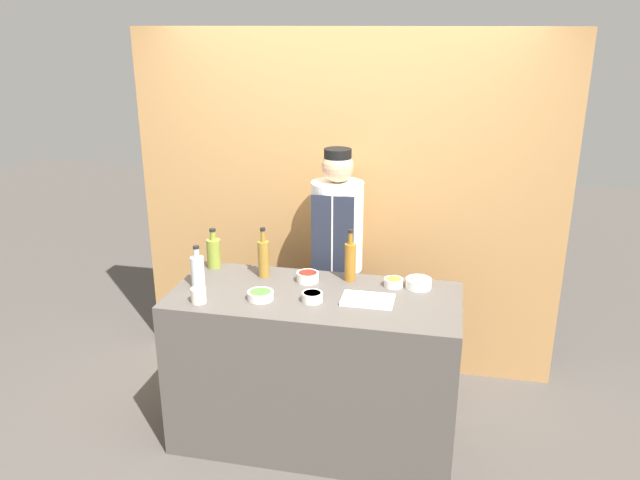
{
  "coord_description": "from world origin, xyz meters",
  "views": [
    {
      "loc": [
        0.72,
        -3.17,
        2.42
      ],
      "look_at": [
        0.0,
        0.14,
        1.24
      ],
      "focal_mm": 35.0,
      "sensor_mm": 36.0,
      "label": 1
    }
  ],
  "objects_px": {
    "bottle_amber": "(350,261)",
    "chef_center": "(337,262)",
    "cup_cream": "(199,295)",
    "sauce_bowl_yellow": "(393,282)",
    "sauce_bowl_orange": "(312,296)",
    "bottle_clear": "(198,270)",
    "cutting_board": "(368,300)",
    "sauce_bowl_green": "(261,295)",
    "bottle_oil": "(214,252)",
    "sauce_bowl_red": "(308,276)",
    "sauce_bowl_white": "(419,283)",
    "bottle_vinegar": "(264,258)"
  },
  "relations": [
    {
      "from": "sauce_bowl_green",
      "to": "sauce_bowl_yellow",
      "type": "distance_m",
      "value": 0.79
    },
    {
      "from": "sauce_bowl_orange",
      "to": "bottle_clear",
      "type": "relative_size",
      "value": 0.47
    },
    {
      "from": "sauce_bowl_green",
      "to": "cutting_board",
      "type": "bearing_deg",
      "value": 9.16
    },
    {
      "from": "sauce_bowl_yellow",
      "to": "cutting_board",
      "type": "xyz_separation_m",
      "value": [
        -0.12,
        -0.24,
        -0.02
      ]
    },
    {
      "from": "sauce_bowl_yellow",
      "to": "bottle_oil",
      "type": "distance_m",
      "value": 1.14
    },
    {
      "from": "bottle_amber",
      "to": "chef_center",
      "type": "xyz_separation_m",
      "value": [
        -0.16,
        0.4,
        -0.17
      ]
    },
    {
      "from": "sauce_bowl_red",
      "to": "sauce_bowl_white",
      "type": "height_order",
      "value": "same"
    },
    {
      "from": "sauce_bowl_yellow",
      "to": "cutting_board",
      "type": "bearing_deg",
      "value": -115.73
    },
    {
      "from": "sauce_bowl_red",
      "to": "bottle_amber",
      "type": "distance_m",
      "value": 0.27
    },
    {
      "from": "sauce_bowl_orange",
      "to": "bottle_amber",
      "type": "relative_size",
      "value": 0.36
    },
    {
      "from": "bottle_clear",
      "to": "chef_center",
      "type": "relative_size",
      "value": 0.15
    },
    {
      "from": "bottle_vinegar",
      "to": "chef_center",
      "type": "xyz_separation_m",
      "value": [
        0.37,
        0.45,
        -0.17
      ]
    },
    {
      "from": "sauce_bowl_yellow",
      "to": "bottle_clear",
      "type": "distance_m",
      "value": 1.15
    },
    {
      "from": "chef_center",
      "to": "cutting_board",
      "type": "bearing_deg",
      "value": -65.83
    },
    {
      "from": "bottle_amber",
      "to": "chef_center",
      "type": "height_order",
      "value": "chef_center"
    },
    {
      "from": "bottle_amber",
      "to": "chef_center",
      "type": "bearing_deg",
      "value": 111.43
    },
    {
      "from": "sauce_bowl_white",
      "to": "bottle_amber",
      "type": "relative_size",
      "value": 0.47
    },
    {
      "from": "cutting_board",
      "to": "sauce_bowl_white",
      "type": "bearing_deg",
      "value": 43.96
    },
    {
      "from": "sauce_bowl_green",
      "to": "sauce_bowl_yellow",
      "type": "bearing_deg",
      "value": 25.56
    },
    {
      "from": "sauce_bowl_orange",
      "to": "bottle_oil",
      "type": "distance_m",
      "value": 0.81
    },
    {
      "from": "chef_center",
      "to": "cup_cream",
      "type": "bearing_deg",
      "value": -124.51
    },
    {
      "from": "sauce_bowl_green",
      "to": "sauce_bowl_white",
      "type": "relative_size",
      "value": 0.98
    },
    {
      "from": "sauce_bowl_orange",
      "to": "cutting_board",
      "type": "relative_size",
      "value": 0.4
    },
    {
      "from": "cutting_board",
      "to": "cup_cream",
      "type": "relative_size",
      "value": 3.43
    },
    {
      "from": "sauce_bowl_green",
      "to": "sauce_bowl_orange",
      "type": "relative_size",
      "value": 1.26
    },
    {
      "from": "sauce_bowl_white",
      "to": "cup_cream",
      "type": "relative_size",
      "value": 1.78
    },
    {
      "from": "sauce_bowl_orange",
      "to": "cutting_board",
      "type": "height_order",
      "value": "sauce_bowl_orange"
    },
    {
      "from": "cutting_board",
      "to": "cup_cream",
      "type": "bearing_deg",
      "value": -167.12
    },
    {
      "from": "sauce_bowl_white",
      "to": "cutting_board",
      "type": "distance_m",
      "value": 0.37
    },
    {
      "from": "sauce_bowl_orange",
      "to": "bottle_oil",
      "type": "xyz_separation_m",
      "value": [
        -0.72,
        0.37,
        0.07
      ]
    },
    {
      "from": "sauce_bowl_orange",
      "to": "sauce_bowl_white",
      "type": "relative_size",
      "value": 0.77
    },
    {
      "from": "cutting_board",
      "to": "cup_cream",
      "type": "height_order",
      "value": "cup_cream"
    },
    {
      "from": "sauce_bowl_green",
      "to": "bottle_vinegar",
      "type": "relative_size",
      "value": 0.47
    },
    {
      "from": "sauce_bowl_orange",
      "to": "cutting_board",
      "type": "xyz_separation_m",
      "value": [
        0.3,
        0.06,
        -0.02
      ]
    },
    {
      "from": "sauce_bowl_white",
      "to": "bottle_clear",
      "type": "relative_size",
      "value": 0.6
    },
    {
      "from": "sauce_bowl_red",
      "to": "cutting_board",
      "type": "bearing_deg",
      "value": -27.99
    },
    {
      "from": "bottle_amber",
      "to": "bottle_clear",
      "type": "relative_size",
      "value": 1.29
    },
    {
      "from": "sauce_bowl_yellow",
      "to": "bottle_amber",
      "type": "xyz_separation_m",
      "value": [
        -0.27,
        0.04,
        0.1
      ]
    },
    {
      "from": "sauce_bowl_orange",
      "to": "bottle_clear",
      "type": "distance_m",
      "value": 0.71
    },
    {
      "from": "cutting_board",
      "to": "cup_cream",
      "type": "xyz_separation_m",
      "value": [
        -0.91,
        -0.21,
        0.03
      ]
    },
    {
      "from": "bottle_oil",
      "to": "sauce_bowl_red",
      "type": "bearing_deg",
      "value": -8.91
    },
    {
      "from": "sauce_bowl_orange",
      "to": "bottle_oil",
      "type": "relative_size",
      "value": 0.45
    },
    {
      "from": "sauce_bowl_white",
      "to": "cup_cream",
      "type": "height_order",
      "value": "cup_cream"
    },
    {
      "from": "sauce_bowl_green",
      "to": "chef_center",
      "type": "xyz_separation_m",
      "value": [
        0.29,
        0.77,
        -0.07
      ]
    },
    {
      "from": "cup_cream",
      "to": "bottle_vinegar",
      "type": "bearing_deg",
      "value": 61.25
    },
    {
      "from": "cup_cream",
      "to": "sauce_bowl_yellow",
      "type": "bearing_deg",
      "value": 23.71
    },
    {
      "from": "sauce_bowl_orange",
      "to": "cup_cream",
      "type": "height_order",
      "value": "cup_cream"
    },
    {
      "from": "sauce_bowl_yellow",
      "to": "cup_cream",
      "type": "bearing_deg",
      "value": -156.29
    },
    {
      "from": "sauce_bowl_green",
      "to": "cutting_board",
      "type": "distance_m",
      "value": 0.6
    },
    {
      "from": "bottle_clear",
      "to": "cup_cream",
      "type": "height_order",
      "value": "bottle_clear"
    }
  ]
}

